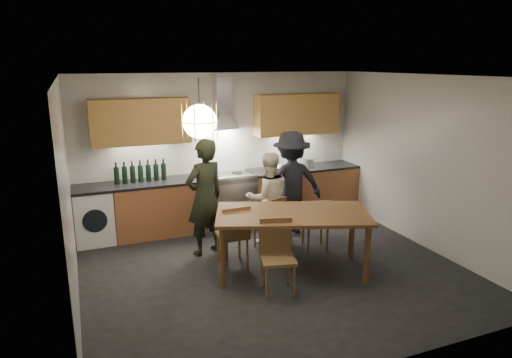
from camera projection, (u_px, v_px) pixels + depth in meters
name	position (u px, v px, depth m)	size (l,w,h in m)	color
ground	(273.00, 269.00, 6.29)	(5.00, 5.00, 0.00)	black
room_shell	(274.00, 147.00, 5.86)	(5.02, 4.52, 2.61)	silver
counter_run	(229.00, 199.00, 7.93)	(5.00, 0.62, 0.90)	#B77246
range_stove	(227.00, 200.00, 7.92)	(0.90, 0.60, 0.92)	silver
wall_fixtures	(224.00, 117.00, 7.67)	(4.30, 0.54, 1.10)	tan
pendant_lamp	(200.00, 122.00, 5.31)	(0.43, 0.43, 0.70)	black
dining_table	(292.00, 220.00, 6.04)	(2.22, 1.63, 0.84)	brown
chair_back_left	(234.00, 232.00, 6.27)	(0.40, 0.40, 0.89)	brown
chair_back_mid	(272.00, 220.00, 6.86)	(0.47, 0.47, 0.82)	brown
chair_back_right	(317.00, 221.00, 6.82)	(0.43, 0.43, 0.81)	brown
chair_front	(277.00, 250.00, 5.62)	(0.50, 0.50, 0.91)	brown
person_left	(205.00, 197.00, 6.63)	(0.63, 0.41, 1.73)	black
person_mid	(268.00, 198.00, 7.07)	(0.70, 0.55, 1.44)	#F1E7CF
person_right	(291.00, 183.00, 7.46)	(1.10, 0.63, 1.70)	black
mixing_bowl	(276.00, 168.00, 8.09)	(0.31, 0.31, 0.08)	silver
stock_pot	(308.00, 163.00, 8.39)	(0.21, 0.21, 0.15)	silver
wine_bottles	(140.00, 171.00, 7.30)	(0.82, 0.08, 0.35)	black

